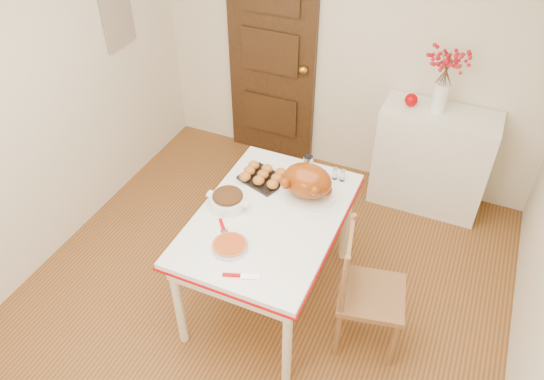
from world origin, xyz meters
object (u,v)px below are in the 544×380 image
at_px(sideboard, 431,159).
at_px(chair_oak, 372,292).
at_px(turkey_platter, 307,182).
at_px(kitchen_table, 269,258).
at_px(pumpkin_pie, 230,245).

bearing_deg(sideboard, chair_oak, -92.79).
bearing_deg(turkey_platter, kitchen_table, -106.11).
relative_size(turkey_platter, pumpkin_pie, 1.76).
height_order(sideboard, pumpkin_pie, sideboard).
bearing_deg(chair_oak, turkey_platter, 48.37).
height_order(turkey_platter, pumpkin_pie, turkey_platter).
relative_size(sideboard, pumpkin_pie, 4.15).
distance_m(chair_oak, turkey_platter, 0.84).
distance_m(sideboard, turkey_platter, 1.52).
distance_m(sideboard, pumpkin_pie, 2.17).
relative_size(kitchen_table, chair_oak, 1.41).
bearing_deg(pumpkin_pie, turkey_platter, 68.08).
relative_size(chair_oak, pumpkin_pie, 4.24).
xyz_separation_m(sideboard, chair_oak, (-0.08, -1.63, 0.01)).
height_order(sideboard, kitchen_table, sideboard).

